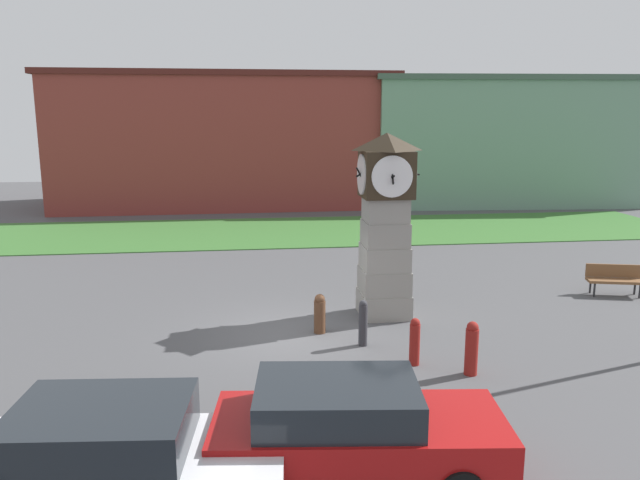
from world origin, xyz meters
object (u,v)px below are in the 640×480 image
(bollard_near_tower, at_px, (320,313))
(car_near_tower, at_px, (119,457))
(clock_tower, at_px, (385,224))
(car_by_building, at_px, (353,430))
(bench, at_px, (615,278))
(bollard_mid_row, at_px, (363,323))
(bollard_end_row, at_px, (472,348))
(bollard_far_row, at_px, (415,341))

(bollard_near_tower, height_order, car_near_tower, car_near_tower)
(clock_tower, xyz_separation_m, car_near_tower, (-5.42, -7.76, -1.72))
(car_by_building, distance_m, bench, 12.65)
(bollard_near_tower, bearing_deg, bollard_mid_row, -47.22)
(clock_tower, relative_size, bench, 2.89)
(bollard_near_tower, xyz_separation_m, car_by_building, (-0.26, -6.26, 0.27))
(clock_tower, relative_size, bollard_end_row, 4.21)
(clock_tower, distance_m, bollard_near_tower, 2.97)
(bollard_near_tower, distance_m, bollard_mid_row, 1.33)
(car_near_tower, bearing_deg, bench, 34.73)
(clock_tower, relative_size, bollard_far_row, 4.62)
(car_near_tower, relative_size, car_by_building, 0.99)
(bollard_mid_row, xyz_separation_m, bollard_far_row, (0.89, -1.25, -0.03))
(clock_tower, bearing_deg, car_by_building, -105.99)
(clock_tower, height_order, bollard_end_row, clock_tower)
(bollard_far_row, bearing_deg, bollard_end_row, -31.95)
(bollard_end_row, relative_size, car_near_tower, 0.26)
(car_by_building, bearing_deg, bollard_mid_row, 77.65)
(bollard_near_tower, bearing_deg, bench, 13.54)
(bollard_near_tower, relative_size, car_by_building, 0.22)
(clock_tower, distance_m, bollard_mid_row, 3.04)
(bollard_far_row, height_order, car_by_building, car_by_building)
(bollard_near_tower, distance_m, car_by_building, 6.27)
(bollard_mid_row, relative_size, bollard_end_row, 0.96)
(clock_tower, distance_m, car_near_tower, 9.62)
(bollard_mid_row, xyz_separation_m, car_by_building, (-1.16, -5.29, 0.21))
(bollard_far_row, distance_m, bench, 8.58)
(bollard_far_row, height_order, car_near_tower, car_near_tower)
(bollard_end_row, bearing_deg, bollard_mid_row, 135.43)
(bollard_near_tower, bearing_deg, bollard_far_row, -51.14)
(clock_tower, distance_m, bollard_end_row, 4.57)
(bollard_near_tower, distance_m, bollard_end_row, 4.03)
(bollard_mid_row, distance_m, bench, 8.83)
(bollard_mid_row, bearing_deg, bollard_near_tower, 132.78)
(clock_tower, xyz_separation_m, car_by_building, (-2.13, -7.43, -1.72))
(bollard_far_row, bearing_deg, car_near_tower, -140.73)
(bollard_far_row, xyz_separation_m, car_by_building, (-2.05, -4.03, 0.24))
(bollard_mid_row, distance_m, car_near_tower, 7.17)
(clock_tower, xyz_separation_m, bollard_far_row, (-0.08, -3.40, -1.96))
(bollard_near_tower, relative_size, bench, 0.59)
(car_near_tower, xyz_separation_m, bench, (12.69, 8.79, -0.24))
(clock_tower, relative_size, bollard_mid_row, 4.40)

